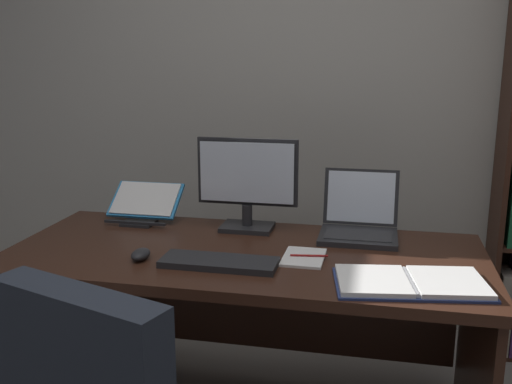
# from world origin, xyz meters

# --- Properties ---
(wall_back) EXTENTS (5.31, 0.12, 2.54)m
(wall_back) POSITION_xyz_m (0.00, 1.96, 1.27)
(wall_back) COLOR #B2ADA3
(wall_back) RESTS_ON ground
(desk) EXTENTS (1.83, 0.81, 0.74)m
(desk) POSITION_xyz_m (-0.11, 0.95, 0.55)
(desk) COLOR #381E14
(desk) RESTS_ON ground
(monitor) EXTENTS (0.43, 0.16, 0.40)m
(monitor) POSITION_xyz_m (-0.16, 1.15, 0.94)
(monitor) COLOR #232326
(monitor) RESTS_ON desk
(laptop) EXTENTS (0.31, 0.32, 0.26)m
(laptop) POSITION_xyz_m (0.31, 1.16, 0.80)
(laptop) COLOR #232326
(laptop) RESTS_ON desk
(keyboard) EXTENTS (0.42, 0.15, 0.02)m
(keyboard) POSITION_xyz_m (-0.16, 0.69, 0.75)
(keyboard) COLOR #232326
(keyboard) RESTS_ON desk
(computer_mouse) EXTENTS (0.06, 0.10, 0.04)m
(computer_mouse) POSITION_xyz_m (-0.46, 0.69, 0.76)
(computer_mouse) COLOR #232326
(computer_mouse) RESTS_ON desk
(reading_stand_with_book) EXTENTS (0.32, 0.24, 0.15)m
(reading_stand_with_book) POSITION_xyz_m (-0.66, 1.20, 0.82)
(reading_stand_with_book) COLOR #232326
(reading_stand_with_book) RESTS_ON desk
(open_binder) EXTENTS (0.53, 0.34, 0.02)m
(open_binder) POSITION_xyz_m (0.50, 0.64, 0.75)
(open_binder) COLOR navy
(open_binder) RESTS_ON desk
(notepad) EXTENTS (0.15, 0.21, 0.01)m
(notepad) POSITION_xyz_m (0.12, 0.83, 0.75)
(notepad) COLOR white
(notepad) RESTS_ON desk
(pen) EXTENTS (0.14, 0.03, 0.01)m
(pen) POSITION_xyz_m (0.14, 0.83, 0.76)
(pen) COLOR maroon
(pen) RESTS_ON notepad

